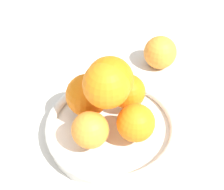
# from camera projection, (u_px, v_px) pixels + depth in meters

# --- Properties ---
(ground_plane) EXTENTS (4.00, 4.00, 0.00)m
(ground_plane) POSITION_uv_depth(u_px,v_px,m) (112.00, 134.00, 0.61)
(ground_plane) COLOR beige
(fruit_bowl) EXTENTS (0.25, 0.25, 0.04)m
(fruit_bowl) POSITION_uv_depth(u_px,v_px,m) (112.00, 128.00, 0.60)
(fruit_bowl) COLOR silver
(fruit_bowl) RESTS_ON ground_plane
(orange_pile) EXTENTS (0.17, 0.17, 0.14)m
(orange_pile) POSITION_uv_depth(u_px,v_px,m) (108.00, 96.00, 0.54)
(orange_pile) COLOR orange
(orange_pile) RESTS_ON fruit_bowl
(stray_orange) EXTENTS (0.08, 0.08, 0.08)m
(stray_orange) POSITION_uv_depth(u_px,v_px,m) (160.00, 52.00, 0.74)
(stray_orange) COLOR orange
(stray_orange) RESTS_ON ground_plane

